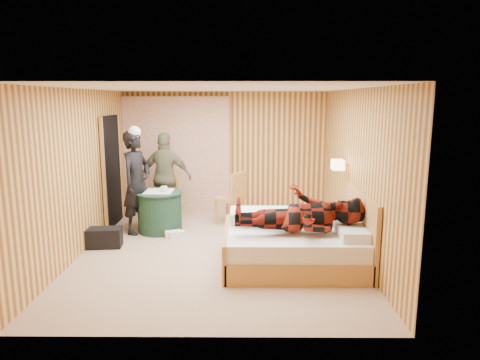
{
  "coord_description": "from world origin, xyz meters",
  "views": [
    {
      "loc": [
        0.38,
        -6.41,
        2.34
      ],
      "look_at": [
        0.33,
        0.42,
        1.05
      ],
      "focal_mm": 32.0,
      "sensor_mm": 36.0,
      "label": 1
    }
  ],
  "objects_px": {
    "wall_lamp": "(338,165)",
    "round_table": "(160,211)",
    "chair_far": "(167,194)",
    "man_on_bed": "(300,204)",
    "bed": "(295,244)",
    "chair_near": "(233,194)",
    "man_at_table": "(166,177)",
    "woman_standing": "(137,182)",
    "nightstand": "(337,232)",
    "duffel_bag": "(104,238)"
  },
  "relations": [
    {
      "from": "nightstand",
      "to": "duffel_bag",
      "type": "bearing_deg",
      "value": 179.39
    },
    {
      "from": "bed",
      "to": "chair_far",
      "type": "relative_size",
      "value": 2.12
    },
    {
      "from": "round_table",
      "to": "man_at_table",
      "type": "xyz_separation_m",
      "value": [
        0.0,
        0.7,
        0.49
      ]
    },
    {
      "from": "bed",
      "to": "chair_near",
      "type": "xyz_separation_m",
      "value": [
        -0.93,
        1.98,
        0.28
      ]
    },
    {
      "from": "wall_lamp",
      "to": "round_table",
      "type": "distance_m",
      "value": 3.22
    },
    {
      "from": "bed",
      "to": "nightstand",
      "type": "xyz_separation_m",
      "value": [
        0.75,
        0.66,
        -0.03
      ]
    },
    {
      "from": "chair_far",
      "to": "duffel_bag",
      "type": "relative_size",
      "value": 1.68
    },
    {
      "from": "bed",
      "to": "man_at_table",
      "type": "bearing_deg",
      "value": 134.81
    },
    {
      "from": "round_table",
      "to": "wall_lamp",
      "type": "bearing_deg",
      "value": -10.22
    },
    {
      "from": "nightstand",
      "to": "round_table",
      "type": "distance_m",
      "value": 3.12
    },
    {
      "from": "man_at_table",
      "to": "man_on_bed",
      "type": "relative_size",
      "value": 0.97
    },
    {
      "from": "round_table",
      "to": "duffel_bag",
      "type": "xyz_separation_m",
      "value": [
        -0.74,
        -0.86,
        -0.22
      ]
    },
    {
      "from": "chair_near",
      "to": "round_table",
      "type": "bearing_deg",
      "value": -38.29
    },
    {
      "from": "round_table",
      "to": "bed",
      "type": "bearing_deg",
      "value": -34.79
    },
    {
      "from": "woman_standing",
      "to": "round_table",
      "type": "bearing_deg",
      "value": -57.36
    },
    {
      "from": "round_table",
      "to": "chair_far",
      "type": "relative_size",
      "value": 0.9
    },
    {
      "from": "bed",
      "to": "chair_near",
      "type": "height_order",
      "value": "bed"
    },
    {
      "from": "wall_lamp",
      "to": "bed",
      "type": "distance_m",
      "value": 1.62
    },
    {
      "from": "wall_lamp",
      "to": "woman_standing",
      "type": "relative_size",
      "value": 0.14
    },
    {
      "from": "chair_near",
      "to": "man_on_bed",
      "type": "height_order",
      "value": "man_on_bed"
    },
    {
      "from": "chair_far",
      "to": "man_at_table",
      "type": "relative_size",
      "value": 0.54
    },
    {
      "from": "bed",
      "to": "chair_far",
      "type": "xyz_separation_m",
      "value": [
        -2.21,
        2.21,
        0.24
      ]
    },
    {
      "from": "wall_lamp",
      "to": "round_table",
      "type": "xyz_separation_m",
      "value": [
        -3.03,
        0.55,
        -0.93
      ]
    },
    {
      "from": "duffel_bag",
      "to": "woman_standing",
      "type": "bearing_deg",
      "value": 59.9
    },
    {
      "from": "man_at_table",
      "to": "woman_standing",
      "type": "bearing_deg",
      "value": 71.56
    },
    {
      "from": "duffel_bag",
      "to": "woman_standing",
      "type": "relative_size",
      "value": 0.3
    },
    {
      "from": "wall_lamp",
      "to": "round_table",
      "type": "bearing_deg",
      "value": 169.78
    },
    {
      "from": "bed",
      "to": "nightstand",
      "type": "bearing_deg",
      "value": 41.09
    },
    {
      "from": "wall_lamp",
      "to": "nightstand",
      "type": "xyz_separation_m",
      "value": [
        -0.04,
        -0.35,
        -1.03
      ]
    },
    {
      "from": "round_table",
      "to": "man_at_table",
      "type": "distance_m",
      "value": 0.85
    },
    {
      "from": "chair_far",
      "to": "man_on_bed",
      "type": "distance_m",
      "value": 3.33
    },
    {
      "from": "bed",
      "to": "round_table",
      "type": "xyz_separation_m",
      "value": [
        -2.24,
        1.55,
        0.07
      ]
    },
    {
      "from": "round_table",
      "to": "man_on_bed",
      "type": "xyz_separation_m",
      "value": [
        2.26,
        -1.78,
        0.58
      ]
    },
    {
      "from": "duffel_bag",
      "to": "woman_standing",
      "type": "height_order",
      "value": "woman_standing"
    },
    {
      "from": "round_table",
      "to": "chair_near",
      "type": "relative_size",
      "value": 0.83
    },
    {
      "from": "wall_lamp",
      "to": "woman_standing",
      "type": "bearing_deg",
      "value": 171.94
    },
    {
      "from": "bed",
      "to": "duffel_bag",
      "type": "relative_size",
      "value": 3.56
    },
    {
      "from": "chair_near",
      "to": "woman_standing",
      "type": "distance_m",
      "value": 1.78
    },
    {
      "from": "round_table",
      "to": "man_on_bed",
      "type": "bearing_deg",
      "value": -38.24
    },
    {
      "from": "wall_lamp",
      "to": "bed",
      "type": "relative_size",
      "value": 0.13
    },
    {
      "from": "chair_near",
      "to": "man_on_bed",
      "type": "xyz_separation_m",
      "value": [
        0.95,
        -2.21,
        0.37
      ]
    },
    {
      "from": "wall_lamp",
      "to": "man_on_bed",
      "type": "bearing_deg",
      "value": -122.08
    },
    {
      "from": "chair_far",
      "to": "woman_standing",
      "type": "height_order",
      "value": "woman_standing"
    },
    {
      "from": "wall_lamp",
      "to": "man_at_table",
      "type": "height_order",
      "value": "man_at_table"
    },
    {
      "from": "duffel_bag",
      "to": "wall_lamp",
      "type": "bearing_deg",
      "value": -0.75
    },
    {
      "from": "nightstand",
      "to": "chair_near",
      "type": "distance_m",
      "value": 2.16
    },
    {
      "from": "nightstand",
      "to": "man_on_bed",
      "type": "distance_m",
      "value": 1.33
    },
    {
      "from": "duffel_bag",
      "to": "bed",
      "type": "bearing_deg",
      "value": -18.61
    },
    {
      "from": "chair_far",
      "to": "man_on_bed",
      "type": "height_order",
      "value": "man_on_bed"
    },
    {
      "from": "bed",
      "to": "man_on_bed",
      "type": "distance_m",
      "value": 0.69
    }
  ]
}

